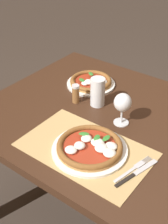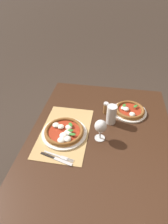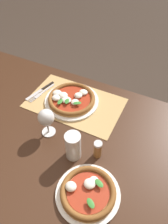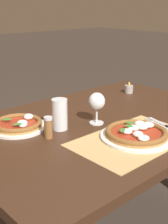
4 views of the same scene
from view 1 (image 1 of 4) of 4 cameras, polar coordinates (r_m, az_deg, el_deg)
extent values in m
cube|color=#382114|center=(1.44, 8.55, -3.22)|extent=(1.44, 0.98, 0.04)
cube|color=#382114|center=(2.25, -1.40, 0.89)|extent=(0.07, 0.07, 0.70)
cube|color=tan|center=(1.29, 0.30, -6.81)|extent=(0.53, 0.33, 0.00)
cylinder|color=silver|center=(1.28, 1.03, -6.92)|extent=(0.31, 0.31, 0.01)
cylinder|color=#B77F42|center=(1.27, 1.04, -6.55)|extent=(0.27, 0.27, 0.01)
torus|color=brown|center=(1.26, 1.04, -6.21)|extent=(0.27, 0.27, 0.02)
cylinder|color=maroon|center=(1.27, 1.04, -6.32)|extent=(0.22, 0.22, 0.00)
ellipsoid|color=silver|center=(1.24, -2.39, -6.93)|extent=(0.05, 0.05, 0.02)
ellipsoid|color=silver|center=(1.24, 3.27, -6.59)|extent=(0.06, 0.05, 0.03)
ellipsoid|color=silver|center=(1.25, -0.78, -6.15)|extent=(0.05, 0.04, 0.03)
ellipsoid|color=silver|center=(1.27, 2.51, -5.59)|extent=(0.06, 0.05, 0.02)
ellipsoid|color=silver|center=(1.23, 4.70, -7.45)|extent=(0.05, 0.05, 0.02)
ellipsoid|color=silver|center=(1.29, 0.45, -4.85)|extent=(0.04, 0.05, 0.02)
ellipsoid|color=silver|center=(1.26, 5.02, -6.25)|extent=(0.05, 0.04, 0.02)
ellipsoid|color=#337A2D|center=(1.28, 4.10, -4.77)|extent=(0.02, 0.04, 0.00)
ellipsoid|color=#337A2D|center=(1.30, -0.02, -4.00)|extent=(0.05, 0.04, 0.00)
ellipsoid|color=#337A2D|center=(1.28, 2.37, -4.73)|extent=(0.04, 0.05, 0.00)
cylinder|color=silver|center=(1.73, 1.26, 5.14)|extent=(0.27, 0.27, 0.01)
cylinder|color=#B77F42|center=(1.72, 1.26, 5.46)|extent=(0.23, 0.23, 0.01)
torus|color=brown|center=(1.72, 1.27, 5.74)|extent=(0.23, 0.23, 0.02)
cylinder|color=maroon|center=(1.72, 1.26, 5.65)|extent=(0.17, 0.17, 0.00)
ellipsoid|color=silver|center=(1.69, 3.50, 5.54)|extent=(0.05, 0.04, 0.03)
ellipsoid|color=silver|center=(1.69, 0.88, 5.52)|extent=(0.05, 0.05, 0.02)
ellipsoid|color=silver|center=(1.68, 0.17, 5.28)|extent=(0.04, 0.04, 0.02)
ellipsoid|color=#337A2D|center=(1.76, 1.27, 7.00)|extent=(0.05, 0.04, 0.00)
ellipsoid|color=#337A2D|center=(1.69, -0.39, 5.87)|extent=(0.05, 0.04, 0.00)
cylinder|color=silver|center=(1.44, 6.79, -1.91)|extent=(0.07, 0.07, 0.00)
cylinder|color=silver|center=(1.42, 6.89, -0.78)|extent=(0.01, 0.01, 0.06)
ellipsoid|color=silver|center=(1.38, 7.10, 1.76)|extent=(0.08, 0.08, 0.08)
ellipsoid|color=#C17019|center=(1.39, 7.07, 1.41)|extent=(0.07, 0.07, 0.05)
cylinder|color=silver|center=(1.53, 2.51, 3.69)|extent=(0.07, 0.07, 0.15)
cylinder|color=black|center=(1.53, 2.50, 3.22)|extent=(0.07, 0.07, 0.12)
cylinder|color=silver|center=(1.50, 2.56, 5.38)|extent=(0.07, 0.07, 0.02)
cube|color=#B7B7BC|center=(1.19, 7.57, -11.25)|extent=(0.04, 0.11, 0.00)
cube|color=#B7B7BC|center=(1.24, 10.13, -9.44)|extent=(0.03, 0.05, 0.00)
cylinder|color=#B7B7BC|center=(1.26, 11.71, -8.73)|extent=(0.01, 0.04, 0.00)
cylinder|color=#B7B7BC|center=(1.26, 11.50, -8.59)|extent=(0.01, 0.04, 0.00)
cylinder|color=#B7B7BC|center=(1.27, 11.29, -8.46)|extent=(0.01, 0.04, 0.00)
cylinder|color=#B7B7BC|center=(1.27, 11.09, -8.32)|extent=(0.01, 0.04, 0.00)
cube|color=black|center=(1.17, 7.53, -12.29)|extent=(0.04, 0.10, 0.01)
cube|color=#B7B7BC|center=(1.23, 11.14, -9.90)|extent=(0.05, 0.12, 0.00)
cylinder|color=brown|center=(1.56, -1.52, 3.17)|extent=(0.04, 0.04, 0.08)
cylinder|color=#BCBCC1|center=(1.54, -1.55, 4.71)|extent=(0.04, 0.04, 0.01)
camera|label=2|loc=(1.11, 60.68, 22.95)|focal=30.00mm
camera|label=3|loc=(1.86, 4.57, 35.42)|focal=35.00mm
camera|label=4|loc=(1.59, -52.39, 10.54)|focal=50.00mm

